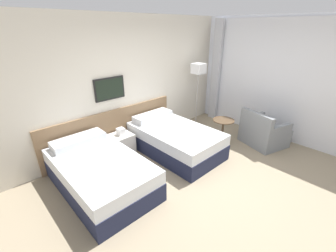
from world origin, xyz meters
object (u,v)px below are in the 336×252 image
(bed_near_door, at_px, (100,173))
(nightstand, at_px, (122,143))
(side_table, at_px, (223,127))
(floor_lamp, at_px, (198,73))
(armchair, at_px, (263,133))
(bed_near_window, at_px, (175,139))

(bed_near_door, distance_m, nightstand, 1.10)
(bed_near_door, distance_m, side_table, 2.82)
(bed_near_door, relative_size, side_table, 3.39)
(bed_near_door, xyz_separation_m, floor_lamp, (3.13, 0.61, 1.13))
(side_table, height_order, armchair, armchair)
(bed_near_window, height_order, side_table, bed_near_window)
(bed_near_door, bearing_deg, floor_lamp, 10.97)
(bed_near_door, distance_m, armchair, 3.58)
(bed_near_window, distance_m, nightstand, 1.10)
(bed_near_door, bearing_deg, nightstand, 38.94)
(floor_lamp, bearing_deg, armchair, -81.36)
(bed_near_door, relative_size, armchair, 1.90)
(armchair, bearing_deg, bed_near_door, 88.12)
(bed_near_door, xyz_separation_m, bed_near_window, (1.71, 0.00, 0.00))
(bed_near_window, distance_m, floor_lamp, 1.91)
(armchair, bearing_deg, floor_lamp, 25.18)
(nightstand, height_order, armchair, armchair)
(bed_near_door, height_order, nightstand, bed_near_door)
(floor_lamp, bearing_deg, side_table, -108.14)
(floor_lamp, relative_size, side_table, 2.89)
(bed_near_door, xyz_separation_m, armchair, (3.39, -1.13, -0.01))
(floor_lamp, height_order, side_table, floor_lamp)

